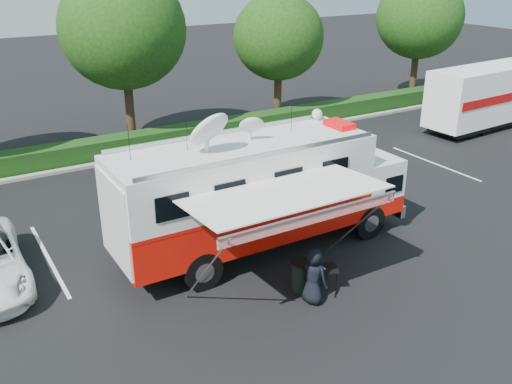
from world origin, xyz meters
TOP-DOWN VIEW (x-y plane):
  - ground_plane at (0.00, 0.00)m, footprint 120.00×120.00m
  - back_border at (1.14, 12.90)m, footprint 60.00×6.14m
  - stall_lines at (-0.50, 3.00)m, footprint 24.12×5.50m
  - command_truck at (-0.09, -0.00)m, footprint 10.23×2.81m
  - awning at (-1.01, -2.92)m, footprint 5.59×2.87m
  - person at (-0.50, -3.52)m, footprint 0.80×0.97m
  - folding_table at (0.05, -3.17)m, footprint 1.12×0.98m
  - folding_chair at (0.07, -2.70)m, footprint 0.45×0.47m
  - trash_bin at (-0.42, -2.79)m, footprint 0.64×0.64m
  - semi_trailer at (20.13, 5.94)m, footprint 11.53×3.08m

SIDE VIEW (x-z plane):
  - ground_plane at x=0.00m, z-range 0.00..0.00m
  - person at x=-0.50m, z-range -0.85..0.85m
  - stall_lines at x=-0.50m, z-range 0.00..0.01m
  - trash_bin at x=-0.42m, z-range 0.00..0.95m
  - folding_chair at x=0.07m, z-range 0.07..0.90m
  - folding_table at x=0.05m, z-range 0.35..1.14m
  - semi_trailer at x=20.13m, z-range 0.10..3.61m
  - command_truck at x=-0.09m, z-range -0.35..4.56m
  - awning at x=-1.01m, z-range 1.48..4.85m
  - back_border at x=1.14m, z-range 0.57..9.44m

